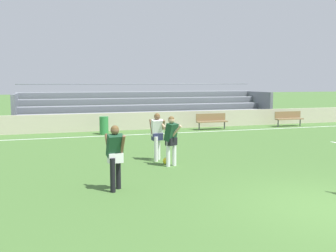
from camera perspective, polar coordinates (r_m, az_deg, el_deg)
name	(u,v)px	position (r m, az deg, el deg)	size (l,w,h in m)	color
ground_plane	(330,208)	(8.96, 23.30, -11.35)	(160.00, 160.00, 0.00)	#477033
field_line_sideline	(163,133)	(19.77, -0.75, -1.13)	(44.00, 0.12, 0.01)	white
sideline_wall	(153,121)	(21.60, -2.27, 0.83)	(48.00, 0.16, 0.98)	beige
bleacher_stand	(149,107)	(24.33, -2.92, 2.90)	(16.15, 3.56, 2.58)	#9EA3AD
bench_near_bin	(211,120)	(21.54, 6.57, 0.93)	(1.80, 0.40, 0.90)	olive
bench_near_wall_gap	(289,117)	(24.08, 17.74, 1.26)	(1.80, 0.40, 0.90)	olive
trash_bin	(104,125)	(19.67, -9.63, 0.08)	(0.45, 0.45, 0.92)	#2D7F3D
player_dark_overlapping	(171,137)	(12.02, 0.50, -1.65)	(0.51, 0.69, 1.61)	white
player_white_challenging	(157,133)	(12.88, -1.65, -1.00)	(0.44, 0.52, 1.63)	white
player_dark_pressing_high	(115,152)	(9.41, -7.97, -3.93)	(0.45, 0.55, 1.63)	black
soccer_ball	(166,161)	(12.46, -0.29, -5.27)	(0.22, 0.22, 0.22)	yellow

